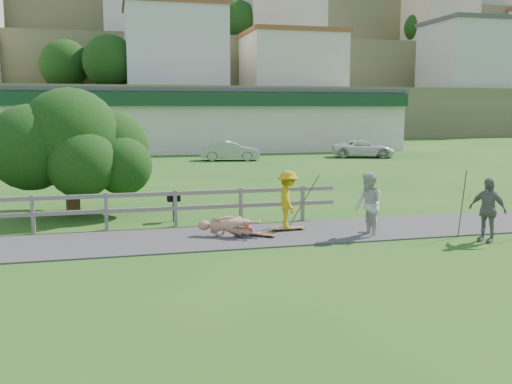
# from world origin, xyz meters

# --- Properties ---
(ground) EXTENTS (260.00, 260.00, 0.00)m
(ground) POSITION_xyz_m (0.00, 0.00, 0.00)
(ground) COLOR #255317
(ground) RESTS_ON ground
(path) EXTENTS (34.00, 3.00, 0.04)m
(path) POSITION_xyz_m (0.00, 1.50, 0.02)
(path) COLOR #333335
(path) RESTS_ON ground
(fence) EXTENTS (15.05, 0.10, 1.10)m
(fence) POSITION_xyz_m (-4.62, 3.30, 0.72)
(fence) COLOR slate
(fence) RESTS_ON ground
(strip_mall) EXTENTS (32.50, 10.75, 5.10)m
(strip_mall) POSITION_xyz_m (4.00, 34.94, 2.58)
(strip_mall) COLOR beige
(strip_mall) RESTS_ON ground
(hillside) EXTENTS (220.00, 67.00, 47.50)m
(hillside) POSITION_xyz_m (0.00, 91.31, 14.41)
(hillside) COLOR #4F5A35
(hillside) RESTS_ON ground
(skater_rider) EXTENTS (0.77, 1.15, 1.66)m
(skater_rider) POSITION_xyz_m (1.04, 1.79, 0.83)
(skater_rider) COLOR gold
(skater_rider) RESTS_ON ground
(skater_fallen) EXTENTS (1.18, 1.71, 0.63)m
(skater_fallen) POSITION_xyz_m (-0.75, 1.39, 0.31)
(skater_fallen) COLOR tan
(skater_fallen) RESTS_ON ground
(spectator_a) EXTENTS (0.68, 0.87, 1.79)m
(spectator_a) POSITION_xyz_m (2.95, 0.54, 0.90)
(spectator_a) COLOR #BCBDB8
(spectator_a) RESTS_ON ground
(spectator_b) EXTENTS (0.84, 1.08, 1.71)m
(spectator_b) POSITION_xyz_m (5.78, -0.67, 0.85)
(spectator_b) COLOR slate
(spectator_b) RESTS_ON ground
(car_silver) EXTENTS (4.19, 2.17, 1.32)m
(car_silver) POSITION_xyz_m (4.00, 24.55, 0.66)
(car_silver) COLOR #999CA1
(car_silver) RESTS_ON ground
(car_white) EXTENTS (4.90, 3.34, 1.25)m
(car_white) POSITION_xyz_m (13.88, 24.64, 0.62)
(car_white) COLOR silver
(car_white) RESTS_ON ground
(tree) EXTENTS (5.23, 5.23, 3.16)m
(tree) POSITION_xyz_m (-5.09, 6.02, 1.58)
(tree) COLOR black
(tree) RESTS_ON ground
(bbq) EXTENTS (0.41, 0.32, 0.84)m
(bbq) POSITION_xyz_m (-1.96, 4.12, 0.42)
(bbq) COLOR black
(bbq) RESTS_ON ground
(longboard_rider) EXTENTS (1.01, 0.25, 0.11)m
(longboard_rider) POSITION_xyz_m (1.04, 1.79, 0.06)
(longboard_rider) COLOR brown
(longboard_rider) RESTS_ON ground
(longboard_fallen) EXTENTS (0.93, 0.82, 0.11)m
(longboard_fallen) POSITION_xyz_m (0.05, 1.29, 0.06)
(longboard_fallen) COLOR brown
(longboard_fallen) RESTS_ON ground
(helmet) EXTENTS (0.25, 0.25, 0.25)m
(helmet) POSITION_xyz_m (-0.15, 1.74, 0.13)
(helmet) COLOR red
(helmet) RESTS_ON ground
(pole_rider) EXTENTS (0.03, 0.03, 1.82)m
(pole_rider) POSITION_xyz_m (1.64, 2.19, 0.91)
(pole_rider) COLOR brown
(pole_rider) RESTS_ON ground
(pole_spec_left) EXTENTS (0.03, 0.03, 1.84)m
(pole_spec_left) POSITION_xyz_m (5.46, -0.02, 0.92)
(pole_spec_left) COLOR brown
(pole_spec_left) RESTS_ON ground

